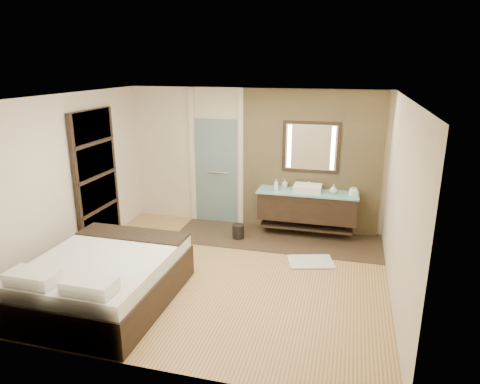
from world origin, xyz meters
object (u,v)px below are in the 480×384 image
(vanity, at_px, (307,206))
(bed, at_px, (105,279))
(waste_bin, at_px, (238,232))
(mirror_unit, at_px, (311,147))

(vanity, bearing_deg, bed, -127.72)
(bed, height_order, waste_bin, bed)
(vanity, xyz_separation_m, bed, (-2.38, -3.08, -0.24))
(bed, distance_m, waste_bin, 2.85)
(mirror_unit, bearing_deg, vanity, -90.00)
(bed, relative_size, waste_bin, 7.94)
(vanity, distance_m, waste_bin, 1.37)
(vanity, relative_size, waste_bin, 6.80)
(mirror_unit, distance_m, bed, 4.28)
(vanity, height_order, mirror_unit, mirror_unit)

